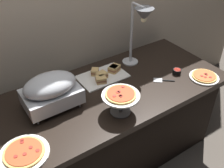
# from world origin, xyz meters

# --- Properties ---
(ground_plane) EXTENTS (8.00, 8.00, 0.00)m
(ground_plane) POSITION_xyz_m (0.00, 0.00, 0.00)
(ground_plane) COLOR #4C443D
(back_wall) EXTENTS (4.40, 0.04, 2.40)m
(back_wall) POSITION_xyz_m (0.00, 0.50, 1.20)
(back_wall) COLOR tan
(back_wall) RESTS_ON ground_plane
(buffet_table) EXTENTS (1.90, 0.84, 0.76)m
(buffet_table) POSITION_xyz_m (0.00, 0.00, 0.39)
(buffet_table) COLOR black
(buffet_table) RESTS_ON ground_plane
(chafing_dish) EXTENTS (0.39, 0.26, 0.26)m
(chafing_dish) POSITION_xyz_m (-0.45, 0.06, 0.91)
(chafing_dish) COLOR #B7BABF
(chafing_dish) RESTS_ON buffet_table
(heat_lamp) EXTENTS (0.15, 0.29, 0.55)m
(heat_lamp) POSITION_xyz_m (0.37, 0.13, 1.19)
(heat_lamp) COLOR #B7BABF
(heat_lamp) RESTS_ON buffet_table
(pizza_plate_front) EXTENTS (0.24, 0.24, 0.03)m
(pizza_plate_front) POSITION_xyz_m (0.73, -0.30, 0.77)
(pizza_plate_front) COLOR white
(pizza_plate_front) RESTS_ON buffet_table
(pizza_plate_center) EXTENTS (0.30, 0.30, 0.03)m
(pizza_plate_center) POSITION_xyz_m (-0.77, -0.24, 0.77)
(pizza_plate_center) COLOR white
(pizza_plate_center) RESTS_ON buffet_table
(pizza_plate_raised_stand) EXTENTS (0.26, 0.26, 0.17)m
(pizza_plate_raised_stand) POSITION_xyz_m (-0.09, -0.25, 0.89)
(pizza_plate_raised_stand) COLOR #595B60
(pizza_plate_raised_stand) RESTS_ON buffet_table
(sandwich_platter) EXTENTS (0.40, 0.26, 0.06)m
(sandwich_platter) POSITION_xyz_m (0.05, 0.18, 0.78)
(sandwich_platter) COLOR white
(sandwich_platter) RESTS_ON buffet_table
(sauce_cup_near) EXTENTS (0.07, 0.07, 0.04)m
(sauce_cup_near) POSITION_xyz_m (0.59, -0.13, 0.78)
(sauce_cup_near) COLOR black
(sauce_cup_near) RESTS_ON buffet_table
(serving_spatula) EXTENTS (0.15, 0.14, 0.01)m
(serving_spatula) POSITION_xyz_m (0.42, -0.14, 0.76)
(serving_spatula) COLOR #B7BABF
(serving_spatula) RESTS_ON buffet_table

